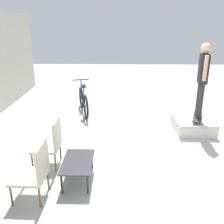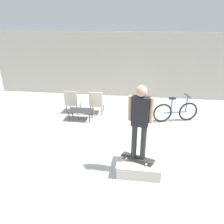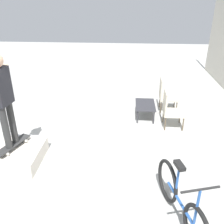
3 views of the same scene
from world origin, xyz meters
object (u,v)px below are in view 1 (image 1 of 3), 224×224
Objects in this scene: skateboard_on_ramp at (198,117)px; patio_chair_right at (51,142)px; person_skater at (203,74)px; patio_chair_left at (35,171)px; coffee_table at (78,163)px; bicycle at (83,101)px; skate_ramp_box at (193,125)px.

patio_chair_right is (-1.71, 3.35, 0.12)m from skateboard_on_ramp.
skateboard_on_ramp is at bearing 117.13° from patio_chair_right.
person_skater is 1.91× the size of patio_chair_left.
person_skater reaches higher than skateboard_on_ramp.
person_skater is at bearing 117.13° from patio_chair_right.
bicycle reaches higher than coffee_table.
skateboard_on_ramp is 0.89× the size of patio_chair_left.
patio_chair_left is at bearing 129.92° from skate_ramp_box.
skate_ramp_box is 1.34m from person_skater.
patio_chair_left is (-2.71, 3.35, 0.12)m from skateboard_on_ramp.
skate_ramp_box is 3.29m from bicycle.
patio_chair_left is at bearing 0.04° from patio_chair_right.
skateboard_on_ramp is 3.77m from patio_chair_right.
skateboard_on_ramp is at bearing -170.61° from person_skater.
bicycle reaches higher than patio_chair_left.
patio_chair_left and patio_chair_right have the same top height.
skate_ramp_box is 1.25× the size of skateboard_on_ramp.
patio_chair_right is (-1.74, 3.27, 0.35)m from skate_ramp_box.
patio_chair_left is 0.99m from patio_chair_right.
coffee_table is 0.91× the size of patio_chair_left.
person_skater reaches higher than coffee_table.
coffee_table is at bearing 138.03° from person_skater.
patio_chair_right is at bearing 136.66° from skateboard_on_ramp.
bicycle is (1.26, 3.03, 0.22)m from skate_ramp_box.
skate_ramp_box is 4.28m from patio_chair_left.
bicycle is (1.29, 3.11, -0.01)m from skateboard_on_ramp.
skateboard_on_ramp is 1.10m from person_skater.
skateboard_on_ramp is 0.97× the size of coffee_table.
skateboard_on_ramp is 0.47× the size of person_skater.
skateboard_on_ramp is 3.54m from coffee_table.
person_skater is 3.72m from coffee_table.
coffee_table is at bearing 170.17° from bicycle.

